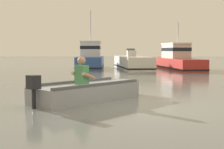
{
  "coord_description": "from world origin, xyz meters",
  "views": [
    {
      "loc": [
        -0.44,
        -7.67,
        1.36
      ],
      "look_at": [
        -0.66,
        2.86,
        0.55
      ],
      "focal_mm": 51.04,
      "sensor_mm": 36.0,
      "label": 1
    }
  ],
  "objects_px": {
    "moored_boat_blue": "(91,58)",
    "moored_boat_white": "(133,63)",
    "rowboat_with_person": "(88,91)",
    "moored_boat_red": "(177,59)"
  },
  "relations": [
    {
      "from": "moored_boat_blue",
      "to": "moored_boat_white",
      "type": "bearing_deg",
      "value": -6.6
    },
    {
      "from": "rowboat_with_person",
      "to": "moored_boat_red",
      "type": "distance_m",
      "value": 15.05
    },
    {
      "from": "moored_boat_blue",
      "to": "moored_boat_red",
      "type": "height_order",
      "value": "moored_boat_blue"
    },
    {
      "from": "moored_boat_blue",
      "to": "rowboat_with_person",
      "type": "bearing_deg",
      "value": -85.26
    },
    {
      "from": "moored_boat_white",
      "to": "moored_boat_red",
      "type": "xyz_separation_m",
      "value": [
        3.17,
        -0.44,
        0.26
      ]
    },
    {
      "from": "moored_boat_white",
      "to": "moored_boat_red",
      "type": "height_order",
      "value": "moored_boat_red"
    },
    {
      "from": "rowboat_with_person",
      "to": "moored_boat_blue",
      "type": "bearing_deg",
      "value": 94.74
    },
    {
      "from": "moored_boat_red",
      "to": "moored_boat_white",
      "type": "bearing_deg",
      "value": 172.08
    },
    {
      "from": "rowboat_with_person",
      "to": "moored_boat_red",
      "type": "height_order",
      "value": "moored_boat_red"
    },
    {
      "from": "moored_boat_white",
      "to": "moored_boat_red",
      "type": "distance_m",
      "value": 3.21
    }
  ]
}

